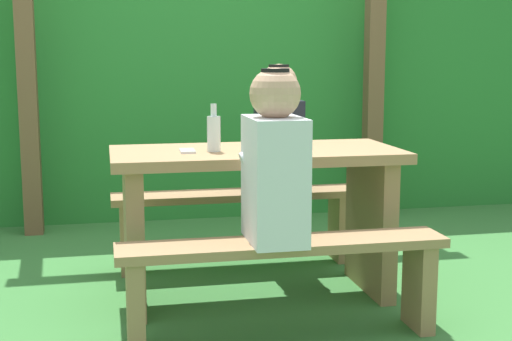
# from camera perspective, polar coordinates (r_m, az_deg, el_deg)

# --- Properties ---
(ground_plane) EXTENTS (12.00, 12.00, 0.00)m
(ground_plane) POSITION_cam_1_polar(r_m,az_deg,el_deg) (3.69, 0.00, -9.92)
(ground_plane) COLOR #3C7C3A
(hedge_backdrop) EXTENTS (6.40, 1.00, 1.74)m
(hedge_backdrop) POSITION_cam_1_polar(r_m,az_deg,el_deg) (5.77, -4.74, 5.78)
(hedge_backdrop) COLOR #297D30
(hedge_backdrop) RESTS_ON ground_plane
(pergola_post_left) EXTENTS (0.12, 0.12, 2.14)m
(pergola_post_left) POSITION_cam_1_polar(r_m,az_deg,el_deg) (5.02, -17.63, 7.19)
(pergola_post_left) COLOR brown
(pergola_post_left) RESTS_ON ground_plane
(pergola_post_right) EXTENTS (0.12, 0.12, 2.14)m
(pergola_post_right) POSITION_cam_1_polar(r_m,az_deg,el_deg) (5.35, 9.29, 7.59)
(pergola_post_right) COLOR brown
(pergola_post_right) RESTS_ON ground_plane
(picnic_table) EXTENTS (1.40, 0.64, 0.75)m
(picnic_table) POSITION_cam_1_polar(r_m,az_deg,el_deg) (3.56, 0.00, -2.16)
(picnic_table) COLOR #9E7A51
(picnic_table) RESTS_ON ground_plane
(bench_near) EXTENTS (1.40, 0.24, 0.43)m
(bench_near) POSITION_cam_1_polar(r_m,az_deg,el_deg) (3.08, 2.16, -7.75)
(bench_near) COLOR #9E7A51
(bench_near) RESTS_ON ground_plane
(bench_far) EXTENTS (1.40, 0.24, 0.43)m
(bench_far) POSITION_cam_1_polar(r_m,az_deg,el_deg) (4.13, -1.60, -3.34)
(bench_far) COLOR #9E7A51
(bench_far) RESTS_ON ground_plane
(person_white_shirt) EXTENTS (0.25, 0.35, 0.72)m
(person_white_shirt) POSITION_cam_1_polar(r_m,az_deg,el_deg) (2.97, 1.48, 0.62)
(person_white_shirt) COLOR silver
(person_white_shirt) RESTS_ON bench_near
(person_black_coat) EXTENTS (0.25, 0.35, 0.72)m
(person_black_coat) POSITION_cam_1_polar(r_m,az_deg,el_deg) (4.11, 1.79, 3.00)
(person_black_coat) COLOR black
(person_black_coat) RESTS_ON bench_far
(drinking_glass) EXTENTS (0.06, 0.06, 0.09)m
(drinking_glass) POSITION_cam_1_polar(r_m,az_deg,el_deg) (3.67, 3.47, 2.65)
(drinking_glass) COLOR silver
(drinking_glass) RESTS_ON picnic_table
(bottle_left) EXTENTS (0.07, 0.07, 0.23)m
(bottle_left) POSITION_cam_1_polar(r_m,az_deg,el_deg) (3.44, -3.35, 3.03)
(bottle_left) COLOR silver
(bottle_left) RESTS_ON picnic_table
(bottle_right) EXTENTS (0.06, 0.06, 0.24)m
(bottle_right) POSITION_cam_1_polar(r_m,az_deg,el_deg) (3.59, 1.88, 3.39)
(bottle_right) COLOR silver
(bottle_right) RESTS_ON picnic_table
(bottle_center) EXTENTS (0.06, 0.06, 0.25)m
(bottle_center) POSITION_cam_1_polar(r_m,az_deg,el_deg) (3.42, 0.67, 3.18)
(bottle_center) COLOR silver
(bottle_center) RESTS_ON picnic_table
(cell_phone) EXTENTS (0.07, 0.14, 0.01)m
(cell_phone) POSITION_cam_1_polar(r_m,az_deg,el_deg) (3.44, -5.44, 1.56)
(cell_phone) COLOR silver
(cell_phone) RESTS_ON picnic_table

